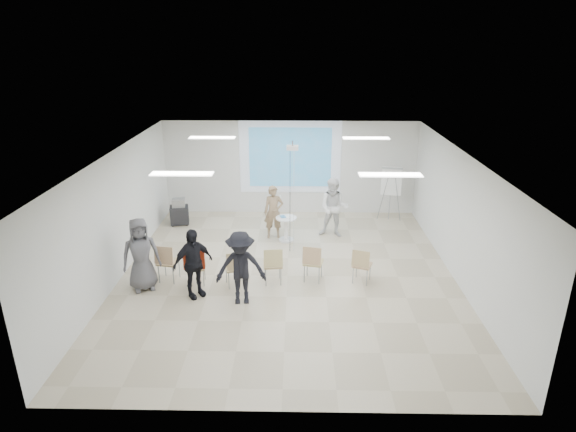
{
  "coord_description": "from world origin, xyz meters",
  "views": [
    {
      "loc": [
        0.21,
        -10.4,
        5.46
      ],
      "look_at": [
        0.0,
        0.8,
        1.25
      ],
      "focal_mm": 30.0,
      "sensor_mm": 36.0,
      "label": 1
    }
  ],
  "objects_px": {
    "laptop": "(235,266)",
    "chair_far_left": "(167,260)",
    "chair_center": "(273,263)",
    "av_cart": "(179,213)",
    "pedestal_table": "(286,227)",
    "audience_left": "(193,259)",
    "chair_left_inner": "(235,266)",
    "player_left": "(274,209)",
    "chair_right_inner": "(313,260)",
    "chair_right_far": "(361,263)",
    "chair_left_mid": "(196,265)",
    "flipchart_easel": "(391,182)",
    "audience_mid": "(241,263)",
    "player_right": "(334,205)",
    "audience_outer": "(140,250)"
  },
  "relations": [
    {
      "from": "laptop",
      "to": "audience_outer",
      "type": "distance_m",
      "value": 2.13
    },
    {
      "from": "pedestal_table",
      "to": "chair_left_mid",
      "type": "bearing_deg",
      "value": -127.58
    },
    {
      "from": "audience_mid",
      "to": "audience_outer",
      "type": "height_order",
      "value": "audience_outer"
    },
    {
      "from": "player_right",
      "to": "audience_mid",
      "type": "xyz_separation_m",
      "value": [
        -2.24,
        -3.76,
        -0.02
      ]
    },
    {
      "from": "audience_outer",
      "to": "chair_left_mid",
      "type": "bearing_deg",
      "value": -14.98
    },
    {
      "from": "flipchart_easel",
      "to": "audience_left",
      "type": "bearing_deg",
      "value": -126.4
    },
    {
      "from": "chair_left_inner",
      "to": "chair_center",
      "type": "distance_m",
      "value": 0.87
    },
    {
      "from": "pedestal_table",
      "to": "audience_left",
      "type": "xyz_separation_m",
      "value": [
        -1.97,
        -3.13,
        0.51
      ]
    },
    {
      "from": "chair_left_inner",
      "to": "flipchart_easel",
      "type": "height_order",
      "value": "flipchart_easel"
    },
    {
      "from": "chair_center",
      "to": "audience_mid",
      "type": "relative_size",
      "value": 0.49
    },
    {
      "from": "chair_left_mid",
      "to": "chair_right_far",
      "type": "distance_m",
      "value": 3.82
    },
    {
      "from": "chair_right_far",
      "to": "audience_outer",
      "type": "relative_size",
      "value": 0.45
    },
    {
      "from": "chair_right_inner",
      "to": "laptop",
      "type": "height_order",
      "value": "chair_right_inner"
    },
    {
      "from": "chair_far_left",
      "to": "chair_right_inner",
      "type": "bearing_deg",
      "value": 10.71
    },
    {
      "from": "chair_right_inner",
      "to": "chair_right_far",
      "type": "xyz_separation_m",
      "value": [
        1.13,
        -0.06,
        -0.03
      ]
    },
    {
      "from": "pedestal_table",
      "to": "chair_far_left",
      "type": "bearing_deg",
      "value": -137.75
    },
    {
      "from": "chair_right_inner",
      "to": "audience_outer",
      "type": "distance_m",
      "value": 3.92
    },
    {
      "from": "laptop",
      "to": "audience_mid",
      "type": "distance_m",
      "value": 0.94
    },
    {
      "from": "chair_center",
      "to": "flipchart_easel",
      "type": "bearing_deg",
      "value": 43.92
    },
    {
      "from": "chair_right_far",
      "to": "chair_left_mid",
      "type": "bearing_deg",
      "value": -156.89
    },
    {
      "from": "player_left",
      "to": "chair_right_far",
      "type": "xyz_separation_m",
      "value": [
        2.17,
        -2.74,
        -0.35
      ]
    },
    {
      "from": "chair_center",
      "to": "pedestal_table",
      "type": "bearing_deg",
      "value": 77.42
    },
    {
      "from": "pedestal_table",
      "to": "player_right",
      "type": "distance_m",
      "value": 1.51
    },
    {
      "from": "chair_left_inner",
      "to": "chair_right_far",
      "type": "bearing_deg",
      "value": -13.53
    },
    {
      "from": "player_right",
      "to": "audience_mid",
      "type": "height_order",
      "value": "player_right"
    },
    {
      "from": "laptop",
      "to": "chair_far_left",
      "type": "bearing_deg",
      "value": -21.91
    },
    {
      "from": "chair_left_inner",
      "to": "chair_right_far",
      "type": "height_order",
      "value": "chair_left_inner"
    },
    {
      "from": "chair_left_mid",
      "to": "pedestal_table",
      "type": "bearing_deg",
      "value": 46.63
    },
    {
      "from": "player_left",
      "to": "chair_right_inner",
      "type": "bearing_deg",
      "value": -74.16
    },
    {
      "from": "pedestal_table",
      "to": "player_right",
      "type": "bearing_deg",
      "value": 15.57
    },
    {
      "from": "flipchart_easel",
      "to": "av_cart",
      "type": "height_order",
      "value": "flipchart_easel"
    },
    {
      "from": "chair_left_mid",
      "to": "chair_left_inner",
      "type": "relative_size",
      "value": 0.93
    },
    {
      "from": "audience_left",
      "to": "flipchart_easel",
      "type": "xyz_separation_m",
      "value": [
        5.16,
        4.83,
        0.33
      ]
    },
    {
      "from": "player_right",
      "to": "chair_left_mid",
      "type": "xyz_separation_m",
      "value": [
        -3.37,
        -2.99,
        -0.46
      ]
    },
    {
      "from": "player_left",
      "to": "audience_left",
      "type": "distance_m",
      "value": 3.76
    },
    {
      "from": "pedestal_table",
      "to": "laptop",
      "type": "distance_m",
      "value": 2.83
    },
    {
      "from": "chair_far_left",
      "to": "audience_left",
      "type": "distance_m",
      "value": 1.07
    },
    {
      "from": "chair_right_inner",
      "to": "chair_right_far",
      "type": "distance_m",
      "value": 1.13
    },
    {
      "from": "pedestal_table",
      "to": "laptop",
      "type": "relative_size",
      "value": 2.26
    },
    {
      "from": "av_cart",
      "to": "chair_right_inner",
      "type": "bearing_deg",
      "value": -52.88
    },
    {
      "from": "chair_far_left",
      "to": "chair_left_inner",
      "type": "distance_m",
      "value": 1.64
    },
    {
      "from": "chair_left_mid",
      "to": "player_left",
      "type": "bearing_deg",
      "value": 54.44
    },
    {
      "from": "player_right",
      "to": "chair_far_left",
      "type": "distance_m",
      "value": 5.0
    },
    {
      "from": "pedestal_table",
      "to": "chair_left_inner",
      "type": "bearing_deg",
      "value": -112.45
    },
    {
      "from": "chair_right_inner",
      "to": "audience_outer",
      "type": "bearing_deg",
      "value": -161.72
    },
    {
      "from": "audience_outer",
      "to": "flipchart_easel",
      "type": "relative_size",
      "value": 1.13
    },
    {
      "from": "audience_mid",
      "to": "av_cart",
      "type": "height_order",
      "value": "audience_mid"
    },
    {
      "from": "laptop",
      "to": "audience_outer",
      "type": "xyz_separation_m",
      "value": [
        -2.07,
        -0.21,
        0.48
      ]
    },
    {
      "from": "player_left",
      "to": "chair_far_left",
      "type": "bearing_deg",
      "value": -136.0
    },
    {
      "from": "chair_center",
      "to": "av_cart",
      "type": "distance_m",
      "value": 4.85
    }
  ]
}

